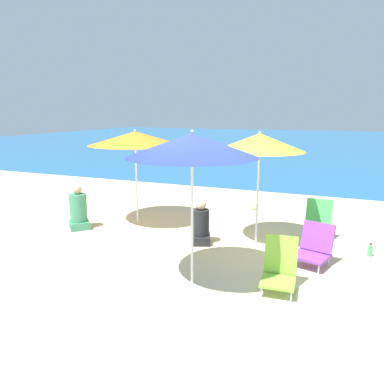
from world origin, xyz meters
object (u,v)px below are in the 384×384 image
object	(u,v)px
beach_chair_green	(318,222)
water_bottle	(370,251)
person_seated_far	(201,225)
seagull	(254,204)
beach_umbrella_yellow	(260,142)
beach_umbrella_orange	(135,138)
beach_chair_lime	(280,267)
beach_umbrella_navy	(192,145)
beach_chair_purple	(314,247)
person_seated_near	(79,211)

from	to	relation	value
beach_chair_green	water_bottle	bearing A→B (deg)	-24.82
person_seated_far	seagull	bearing A→B (deg)	61.51
beach_umbrella_yellow	seagull	size ratio (longest dim) A/B	7.70
person_seated_far	beach_umbrella_orange	bearing A→B (deg)	137.37
beach_chair_green	beach_chair_lime	bearing A→B (deg)	-96.50
seagull	beach_umbrella_navy	bearing A→B (deg)	-88.17
beach_chair_green	beach_chair_purple	distance (m)	1.18
beach_umbrella_yellow	seagull	bearing A→B (deg)	104.30
beach_chair_lime	beach_chair_purple	distance (m)	1.13
beach_umbrella_yellow	beach_umbrella_navy	xyz separation A→B (m)	(-0.46, -2.03, 0.10)
person_seated_far	seagull	size ratio (longest dim) A/B	3.16
beach_umbrella_yellow	beach_chair_purple	bearing A→B (deg)	-31.19
beach_umbrella_orange	beach_chair_green	distance (m)	4.04
beach_umbrella_navy	water_bottle	world-z (taller)	beach_umbrella_navy
beach_chair_purple	water_bottle	bearing A→B (deg)	56.42
beach_chair_green	person_seated_far	size ratio (longest dim) A/B	0.92
beach_umbrella_yellow	beach_chair_purple	world-z (taller)	beach_umbrella_yellow
beach_chair_lime	seagull	xyz separation A→B (m)	(-1.31, 4.06, -0.17)
beach_umbrella_orange	water_bottle	bearing A→B (deg)	-2.32
beach_umbrella_navy	beach_chair_purple	bearing A→B (deg)	41.86
beach_umbrella_orange	seagull	world-z (taller)	beach_umbrella_orange
beach_umbrella_orange	water_bottle	world-z (taller)	beach_umbrella_orange
beach_umbrella_orange	beach_chair_purple	xyz separation A→B (m)	(3.79, -0.92, -1.56)
beach_chair_lime	person_seated_far	size ratio (longest dim) A/B	0.85
beach_umbrella_navy	beach_chair_green	distance (m)	3.37
beach_chair_lime	beach_chair_green	distance (m)	2.27
beach_chair_purple	water_bottle	distance (m)	1.15
beach_chair_green	beach_chair_purple	xyz separation A→B (m)	(0.04, -1.18, -0.08)
beach_chair_purple	beach_umbrella_yellow	bearing A→B (deg)	165.16
beach_chair_green	beach_chair_purple	size ratio (longest dim) A/B	1.09
beach_umbrella_navy	person_seated_near	size ratio (longest dim) A/B	2.36
person_seated_near	water_bottle	world-z (taller)	person_seated_near
beach_chair_lime	person_seated_near	bearing A→B (deg)	160.95
beach_chair_lime	water_bottle	world-z (taller)	beach_chair_lime
person_seated_near	beach_chair_purple	bearing A→B (deg)	-46.88
beach_umbrella_orange	beach_chair_purple	world-z (taller)	beach_umbrella_orange
beach_umbrella_yellow	person_seated_near	distance (m)	3.97
beach_umbrella_yellow	person_seated_far	xyz separation A→B (m)	(-0.95, -0.43, -1.52)
beach_chair_green	beach_umbrella_yellow	bearing A→B (deg)	-151.68
beach_chair_green	seagull	distance (m)	2.46
beach_umbrella_navy	person_seated_far	distance (m)	2.33
beach_chair_purple	water_bottle	size ratio (longest dim) A/B	3.17
water_bottle	beach_umbrella_navy	bearing A→B (deg)	-138.77
beach_umbrella_navy	person_seated_near	distance (m)	3.85
beach_chair_green	seagull	world-z (taller)	beach_chair_green
beach_umbrella_yellow	beach_chair_green	xyz separation A→B (m)	(1.05, 0.52, -1.50)
person_seated_near	water_bottle	distance (m)	5.62
beach_umbrella_navy	seagull	world-z (taller)	beach_umbrella_navy
person_seated_near	water_bottle	size ratio (longest dim) A/B	4.06
beach_chair_lime	water_bottle	bearing A→B (deg)	51.60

